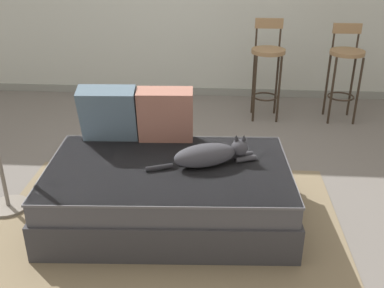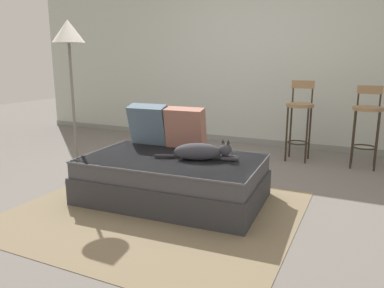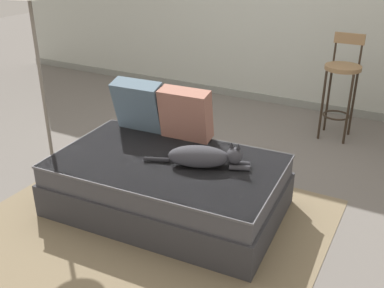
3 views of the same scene
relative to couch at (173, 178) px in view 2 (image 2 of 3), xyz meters
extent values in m
plane|color=#66605B|center=(0.00, 0.40, -0.21)|extent=(16.00, 16.00, 0.00)
cube|color=#B7BCB2|center=(0.00, 2.65, 1.09)|extent=(8.00, 0.10, 2.60)
cube|color=gray|center=(0.00, 2.60, -0.16)|extent=(8.00, 0.02, 0.09)
cube|color=#75664C|center=(0.00, -0.30, -0.20)|extent=(2.32, 2.08, 0.01)
cube|color=#353539|center=(0.00, 0.00, -0.08)|extent=(1.67, 1.07, 0.25)
cube|color=#47474C|center=(0.00, 0.00, 0.12)|extent=(1.63, 1.03, 0.15)
cube|color=#525257|center=(0.00, 0.00, 0.19)|extent=(1.64, 1.04, 0.02)
cube|color=#4C6070|center=(-0.47, 0.37, 0.41)|extent=(0.41, 0.27, 0.43)
cube|color=#936051|center=(-0.06, 0.39, 0.40)|extent=(0.40, 0.23, 0.41)
ellipsoid|color=#333338|center=(0.24, 0.03, 0.27)|extent=(0.45, 0.31, 0.15)
sphere|color=#333338|center=(0.47, 0.12, 0.29)|extent=(0.11, 0.11, 0.11)
cone|color=black|center=(0.44, 0.12, 0.37)|extent=(0.03, 0.03, 0.04)
cone|color=black|center=(0.49, 0.12, 0.37)|extent=(0.03, 0.03, 0.04)
cylinder|color=#333338|center=(0.51, 0.11, 0.22)|extent=(0.14, 0.08, 0.04)
cylinder|color=#333338|center=(0.49, 0.16, 0.22)|extent=(0.14, 0.08, 0.04)
cylinder|color=black|center=(-0.05, -0.05, 0.22)|extent=(0.18, 0.09, 0.03)
cylinder|color=#2D2319|center=(0.66, 1.80, 0.14)|extent=(0.02, 0.02, 0.69)
cylinder|color=#2D2319|center=(0.91, 1.80, 0.14)|extent=(0.02, 0.02, 0.69)
cylinder|color=#2D2319|center=(0.66, 2.05, 0.14)|extent=(0.02, 0.02, 0.69)
cylinder|color=#2D2319|center=(0.91, 2.05, 0.14)|extent=(0.02, 0.02, 0.69)
torus|color=#2D2319|center=(0.79, 1.92, 0.02)|extent=(0.26, 0.26, 0.02)
cylinder|color=olive|center=(0.79, 1.92, 0.51)|extent=(0.34, 0.34, 0.04)
cylinder|color=#2D2319|center=(0.67, 2.05, 0.62)|extent=(0.02, 0.02, 0.27)
cylinder|color=#2D2319|center=(0.91, 2.05, 0.62)|extent=(0.02, 0.02, 0.27)
cube|color=olive|center=(0.79, 2.05, 0.76)|extent=(0.28, 0.03, 0.10)
cylinder|color=#2D2319|center=(1.44, 1.80, 0.14)|extent=(0.02, 0.02, 0.69)
cylinder|color=#2D2319|center=(1.69, 1.80, 0.14)|extent=(0.02, 0.02, 0.69)
cylinder|color=#2D2319|center=(1.44, 2.05, 0.14)|extent=(0.02, 0.02, 0.69)
cylinder|color=#2D2319|center=(1.69, 2.05, 0.14)|extent=(0.02, 0.02, 0.69)
torus|color=#2D2319|center=(1.56, 1.92, 0.05)|extent=(0.27, 0.27, 0.02)
cylinder|color=olive|center=(1.56, 1.92, 0.51)|extent=(0.34, 0.34, 0.04)
cylinder|color=#2D2319|center=(1.44, 2.05, 0.60)|extent=(0.02, 0.02, 0.23)
cylinder|color=#2D2319|center=(1.68, 2.05, 0.60)|extent=(0.02, 0.02, 0.23)
cube|color=olive|center=(1.56, 2.05, 0.72)|extent=(0.28, 0.03, 0.10)
cylinder|color=slate|center=(-1.17, 0.04, -0.19)|extent=(0.28, 0.28, 0.02)
cylinder|color=slate|center=(-1.17, 0.04, 0.51)|extent=(0.03, 0.03, 1.43)
cone|color=silver|center=(-1.17, 0.04, 1.34)|extent=(0.32, 0.32, 0.22)
camera|label=1|loc=(0.34, -2.57, 1.59)|focal=42.00mm
camera|label=2|loc=(1.57, -2.89, 1.07)|focal=35.00mm
camera|label=3|loc=(1.50, -2.40, 1.64)|focal=42.00mm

